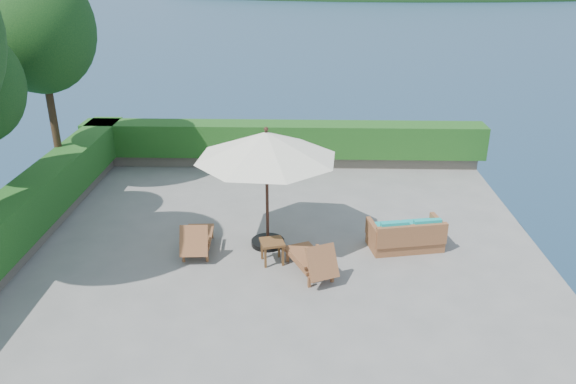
{
  "coord_description": "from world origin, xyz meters",
  "views": [
    {
      "loc": [
        0.65,
        -11.05,
        6.13
      ],
      "look_at": [
        0.3,
        0.8,
        1.1
      ],
      "focal_mm": 35.0,
      "sensor_mm": 36.0,
      "label": 1
    }
  ],
  "objects_px": {
    "side_table": "(272,245)",
    "patio_umbrella": "(266,146)",
    "lounge_right": "(312,259)",
    "wicker_loveseat": "(406,236)",
    "lounge_left": "(197,238)"
  },
  "relations": [
    {
      "from": "lounge_right",
      "to": "lounge_left",
      "type": "bearing_deg",
      "value": 136.47
    },
    {
      "from": "lounge_right",
      "to": "side_table",
      "type": "height_order",
      "value": "lounge_right"
    },
    {
      "from": "lounge_right",
      "to": "side_table",
      "type": "relative_size",
      "value": 2.71
    },
    {
      "from": "lounge_right",
      "to": "wicker_loveseat",
      "type": "relative_size",
      "value": 0.91
    },
    {
      "from": "patio_umbrella",
      "to": "wicker_loveseat",
      "type": "distance_m",
      "value": 3.73
    },
    {
      "from": "patio_umbrella",
      "to": "lounge_right",
      "type": "xyz_separation_m",
      "value": [
        1.0,
        -1.27,
        -2.01
      ]
    },
    {
      "from": "lounge_right",
      "to": "wicker_loveseat",
      "type": "xyz_separation_m",
      "value": [
        2.12,
        1.19,
        -0.05
      ]
    },
    {
      "from": "patio_umbrella",
      "to": "wicker_loveseat",
      "type": "relative_size",
      "value": 2.25
    },
    {
      "from": "lounge_left",
      "to": "wicker_loveseat",
      "type": "distance_m",
      "value": 4.67
    },
    {
      "from": "lounge_left",
      "to": "lounge_right",
      "type": "relative_size",
      "value": 0.93
    },
    {
      "from": "lounge_left",
      "to": "patio_umbrella",
      "type": "bearing_deg",
      "value": 11.23
    },
    {
      "from": "patio_umbrella",
      "to": "lounge_right",
      "type": "distance_m",
      "value": 2.57
    },
    {
      "from": "side_table",
      "to": "patio_umbrella",
      "type": "bearing_deg",
      "value": 100.61
    },
    {
      "from": "patio_umbrella",
      "to": "side_table",
      "type": "distance_m",
      "value": 2.1
    },
    {
      "from": "patio_umbrella",
      "to": "lounge_left",
      "type": "distance_m",
      "value": 2.57
    }
  ]
}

